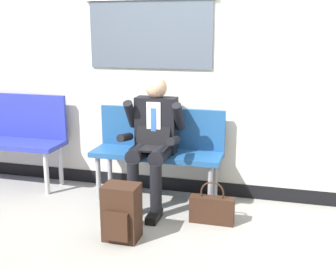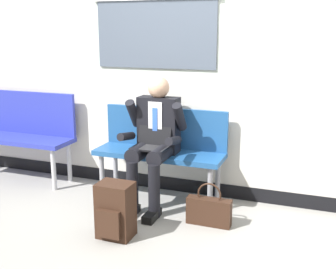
# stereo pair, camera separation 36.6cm
# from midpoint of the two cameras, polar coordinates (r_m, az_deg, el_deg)

# --- Properties ---
(ground_plane) EXTENTS (18.00, 18.00, 0.00)m
(ground_plane) POSITION_cam_midpoint_polar(r_m,az_deg,el_deg) (4.05, 4.51, -10.87)
(ground_plane) COLOR gray
(station_wall) EXTENTS (6.10, 0.17, 2.75)m
(station_wall) POSITION_cam_midpoint_polar(r_m,az_deg,el_deg) (4.31, 7.12, 9.57)
(station_wall) COLOR beige
(station_wall) RESTS_ON ground
(bench_with_person) EXTENTS (1.31, 0.42, 0.93)m
(bench_with_person) POSITION_cam_midpoint_polar(r_m,az_deg,el_deg) (4.28, 1.57, -1.49)
(bench_with_person) COLOR navy
(bench_with_person) RESTS_ON ground
(bench_empty) EXTENTS (1.36, 0.42, 1.01)m
(bench_empty) POSITION_cam_midpoint_polar(r_m,az_deg,el_deg) (5.11, -17.48, 0.78)
(bench_empty) COLOR #28339E
(bench_empty) RESTS_ON ground
(person_seated) EXTENTS (0.57, 0.70, 1.26)m
(person_seated) POSITION_cam_midpoint_polar(r_m,az_deg,el_deg) (4.07, 0.66, -0.55)
(person_seated) COLOR black
(person_seated) RESTS_ON ground
(backpack) EXTENTS (0.29, 0.26, 0.47)m
(backpack) POSITION_cam_midpoint_polar(r_m,az_deg,el_deg) (3.57, -4.19, -10.29)
(backpack) COLOR #331E14
(backpack) RESTS_ON ground
(handbag) EXTENTS (0.40, 0.11, 0.39)m
(handbag) POSITION_cam_midpoint_polar(r_m,az_deg,el_deg) (3.85, 8.30, -10.17)
(handbag) COLOR #331E14
(handbag) RESTS_ON ground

